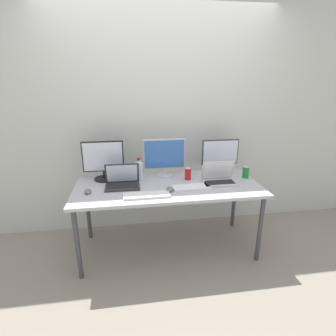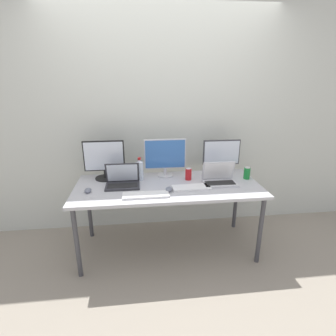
{
  "view_description": "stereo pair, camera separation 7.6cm",
  "coord_description": "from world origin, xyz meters",
  "px_view_note": "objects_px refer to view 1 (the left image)",
  "views": [
    {
      "loc": [
        -0.36,
        -2.4,
        1.75
      ],
      "look_at": [
        0.0,
        0.0,
        0.92
      ],
      "focal_mm": 28.0,
      "sensor_mm": 36.0,
      "label": 1
    },
    {
      "loc": [
        -0.28,
        -2.41,
        1.75
      ],
      "look_at": [
        0.0,
        0.0,
        0.92
      ],
      "focal_mm": 28.0,
      "sensor_mm": 36.0,
      "label": 2
    }
  ],
  "objects_px": {
    "monitor_left": "(103,160)",
    "laptop_secondary": "(219,178)",
    "work_desk": "(168,190)",
    "keyboard_main": "(147,195)",
    "water_bottle": "(139,170)",
    "monitor_center": "(164,156)",
    "laptop_silver": "(122,181)",
    "soda_can_near_keyboard": "(188,174)",
    "mouse_by_laptop": "(169,189)",
    "mouse_by_keyboard": "(88,191)",
    "soda_can_by_laptop": "(246,172)",
    "keyboard_aux": "(191,187)",
    "monitor_right": "(220,155)"
  },
  "relations": [
    {
      "from": "laptop_silver",
      "to": "laptop_secondary",
      "type": "distance_m",
      "value": 0.97
    },
    {
      "from": "mouse_by_laptop",
      "to": "soda_can_near_keyboard",
      "type": "bearing_deg",
      "value": 61.78
    },
    {
      "from": "soda_can_by_laptop",
      "to": "work_desk",
      "type": "bearing_deg",
      "value": -174.79
    },
    {
      "from": "laptop_silver",
      "to": "mouse_by_laptop",
      "type": "distance_m",
      "value": 0.48
    },
    {
      "from": "mouse_by_keyboard",
      "to": "soda_can_near_keyboard",
      "type": "relative_size",
      "value": 0.8
    },
    {
      "from": "work_desk",
      "to": "keyboard_aux",
      "type": "distance_m",
      "value": 0.25
    },
    {
      "from": "monitor_left",
      "to": "laptop_secondary",
      "type": "distance_m",
      "value": 1.2
    },
    {
      "from": "laptop_silver",
      "to": "work_desk",
      "type": "bearing_deg",
      "value": -4.39
    },
    {
      "from": "monitor_center",
      "to": "soda_can_by_laptop",
      "type": "xyz_separation_m",
      "value": [
        0.85,
        -0.19,
        -0.16
      ]
    },
    {
      "from": "keyboard_aux",
      "to": "monitor_center",
      "type": "bearing_deg",
      "value": 117.05
    },
    {
      "from": "laptop_silver",
      "to": "monitor_center",
      "type": "bearing_deg",
      "value": 27.41
    },
    {
      "from": "keyboard_main",
      "to": "mouse_by_keyboard",
      "type": "relative_size",
      "value": 4.17
    },
    {
      "from": "monitor_center",
      "to": "soda_can_by_laptop",
      "type": "bearing_deg",
      "value": -12.62
    },
    {
      "from": "laptop_secondary",
      "to": "soda_can_by_laptop",
      "type": "xyz_separation_m",
      "value": [
        0.33,
        0.09,
        0.01
      ]
    },
    {
      "from": "monitor_center",
      "to": "keyboard_main",
      "type": "relative_size",
      "value": 1.06
    },
    {
      "from": "water_bottle",
      "to": "soda_can_by_laptop",
      "type": "bearing_deg",
      "value": -5.13
    },
    {
      "from": "monitor_left",
      "to": "monitor_center",
      "type": "distance_m",
      "value": 0.64
    },
    {
      "from": "monitor_right",
      "to": "keyboard_aux",
      "type": "bearing_deg",
      "value": -137.05
    },
    {
      "from": "laptop_silver",
      "to": "soda_can_near_keyboard",
      "type": "bearing_deg",
      "value": 7.45
    },
    {
      "from": "monitor_center",
      "to": "laptop_secondary",
      "type": "xyz_separation_m",
      "value": [
        0.52,
        -0.28,
        -0.17
      ]
    },
    {
      "from": "monitor_center",
      "to": "mouse_by_keyboard",
      "type": "relative_size",
      "value": 4.42
    },
    {
      "from": "work_desk",
      "to": "keyboard_main",
      "type": "bearing_deg",
      "value": -134.41
    },
    {
      "from": "mouse_by_laptop",
      "to": "water_bottle",
      "type": "xyz_separation_m",
      "value": [
        -0.27,
        0.33,
        0.09
      ]
    },
    {
      "from": "work_desk",
      "to": "water_bottle",
      "type": "relative_size",
      "value": 7.59
    },
    {
      "from": "monitor_center",
      "to": "laptop_secondary",
      "type": "bearing_deg",
      "value": -28.34
    },
    {
      "from": "work_desk",
      "to": "mouse_by_keyboard",
      "type": "xyz_separation_m",
      "value": [
        -0.77,
        -0.08,
        0.07
      ]
    },
    {
      "from": "laptop_silver",
      "to": "laptop_secondary",
      "type": "relative_size",
      "value": 1.0
    },
    {
      "from": "monitor_left",
      "to": "laptop_secondary",
      "type": "bearing_deg",
      "value": -13.02
    },
    {
      "from": "work_desk",
      "to": "mouse_by_laptop",
      "type": "relative_size",
      "value": 18.24
    },
    {
      "from": "monitor_left",
      "to": "mouse_by_keyboard",
      "type": "height_order",
      "value": "monitor_left"
    },
    {
      "from": "work_desk",
      "to": "soda_can_near_keyboard",
      "type": "distance_m",
      "value": 0.29
    },
    {
      "from": "soda_can_by_laptop",
      "to": "mouse_by_keyboard",
      "type": "bearing_deg",
      "value": -174.32
    },
    {
      "from": "work_desk",
      "to": "mouse_by_laptop",
      "type": "distance_m",
      "value": 0.17
    },
    {
      "from": "mouse_by_laptop",
      "to": "soda_can_by_laptop",
      "type": "xyz_separation_m",
      "value": [
        0.86,
        0.23,
        0.04
      ]
    },
    {
      "from": "mouse_by_laptop",
      "to": "soda_can_near_keyboard",
      "type": "height_order",
      "value": "soda_can_near_keyboard"
    },
    {
      "from": "soda_can_near_keyboard",
      "to": "keyboard_main",
      "type": "bearing_deg",
      "value": -142.11
    },
    {
      "from": "mouse_by_keyboard",
      "to": "laptop_secondary",
      "type": "bearing_deg",
      "value": -3.71
    },
    {
      "from": "work_desk",
      "to": "water_bottle",
      "type": "height_order",
      "value": "water_bottle"
    },
    {
      "from": "mouse_by_keyboard",
      "to": "water_bottle",
      "type": "relative_size",
      "value": 0.42
    },
    {
      "from": "monitor_left",
      "to": "soda_can_near_keyboard",
      "type": "height_order",
      "value": "monitor_left"
    },
    {
      "from": "monitor_right",
      "to": "water_bottle",
      "type": "height_order",
      "value": "monitor_right"
    },
    {
      "from": "laptop_secondary",
      "to": "keyboard_main",
      "type": "distance_m",
      "value": 0.78
    },
    {
      "from": "mouse_by_laptop",
      "to": "keyboard_main",
      "type": "bearing_deg",
      "value": -146.1
    },
    {
      "from": "laptop_silver",
      "to": "soda_can_near_keyboard",
      "type": "relative_size",
      "value": 2.62
    },
    {
      "from": "monitor_left",
      "to": "water_bottle",
      "type": "relative_size",
      "value": 1.73
    },
    {
      "from": "laptop_secondary",
      "to": "soda_can_near_keyboard",
      "type": "relative_size",
      "value": 2.63
    },
    {
      "from": "laptop_secondary",
      "to": "mouse_by_laptop",
      "type": "relative_size",
      "value": 3.27
    },
    {
      "from": "mouse_by_keyboard",
      "to": "monitor_left",
      "type": "bearing_deg",
      "value": 62.43
    },
    {
      "from": "monitor_left",
      "to": "laptop_secondary",
      "type": "height_order",
      "value": "monitor_left"
    },
    {
      "from": "laptop_silver",
      "to": "soda_can_by_laptop",
      "type": "height_order",
      "value": "laptop_silver"
    }
  ]
}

